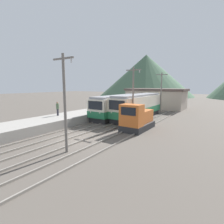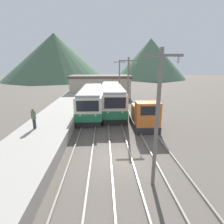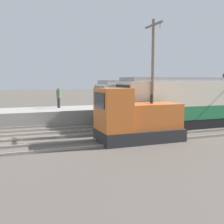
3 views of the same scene
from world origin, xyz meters
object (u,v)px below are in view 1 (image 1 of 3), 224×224
commuter_train_left (119,107)px  catenary_mast_mid (133,94)px  commuter_train_center (138,107)px  person_on_platform (58,108)px  catenary_mast_near (65,100)px  shunting_locomotive (137,119)px  catenary_mast_far (161,91)px

commuter_train_left → catenary_mast_mid: (4.31, -3.73, 2.29)m
commuter_train_left → commuter_train_center: size_ratio=0.96×
commuter_train_center → person_on_platform: bearing=-127.8°
commuter_train_left → commuter_train_center: 2.98m
commuter_train_left → catenary_mast_near: catenary_mast_near is taller
commuter_train_left → commuter_train_center: bearing=20.0°
catenary_mast_near → catenary_mast_mid: size_ratio=1.00×
shunting_locomotive → catenary_mast_far: 13.21m
catenary_mast_near → shunting_locomotive: bearing=80.6°
commuter_train_left → commuter_train_center: (2.80, 1.02, 0.08)m
shunting_locomotive → person_on_platform: shunting_locomotive is taller
commuter_train_left → shunting_locomotive: (5.80, -5.64, -0.40)m
commuter_train_left → catenary_mast_far: catenary_mast_far is taller
shunting_locomotive → catenary_mast_near: size_ratio=0.67×
commuter_train_left → shunting_locomotive: size_ratio=2.50×
catenary_mast_near → catenary_mast_mid: bearing=90.0°
commuter_train_center → catenary_mast_far: 6.74m
commuter_train_left → catenary_mast_mid: 6.14m
catenary_mast_near → catenary_mast_far: (0.00, 21.86, 0.00)m
commuter_train_center → catenary_mast_near: 15.91m
commuter_train_center → catenary_mast_far: bearing=76.3°
person_on_platform → commuter_train_left: bearing=62.0°
catenary_mast_near → person_on_platform: 10.97m
catenary_mast_mid → person_on_platform: catenary_mast_mid is taller
commuter_train_left → person_on_platform: bearing=-118.0°
catenary_mast_far → commuter_train_center: bearing=-103.7°
catenary_mast_mid → catenary_mast_far: size_ratio=1.00×
commuter_train_center → catenary_mast_near: size_ratio=1.74×
shunting_locomotive → catenary_mast_far: catenary_mast_far is taller
catenary_mast_mid → commuter_train_center: bearing=107.6°
commuter_train_left → catenary_mast_near: size_ratio=1.66×
commuter_train_left → shunting_locomotive: bearing=-44.2°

